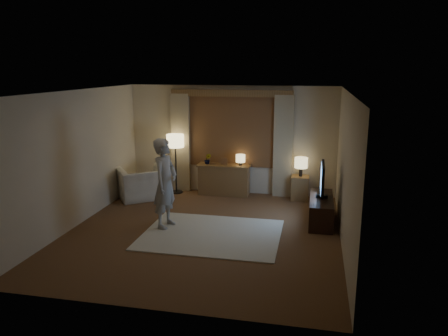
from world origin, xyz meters
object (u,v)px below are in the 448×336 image
(person, at_px, (165,183))
(armchair, at_px, (143,183))
(sideboard, at_px, (224,180))
(side_table, at_px, (300,188))
(tv_stand, at_px, (321,210))

(person, bearing_deg, armchair, 43.16)
(armchair, height_order, person, person)
(sideboard, bearing_deg, person, -104.79)
(person, bearing_deg, sideboard, -5.83)
(side_table, bearing_deg, sideboard, 178.42)
(tv_stand, bearing_deg, sideboard, 147.03)
(armchair, relative_size, person, 0.66)
(sideboard, bearing_deg, tv_stand, -32.97)
(sideboard, height_order, armchair, armchair)
(tv_stand, xyz_separation_m, person, (-2.92, -0.92, 0.63))
(sideboard, xyz_separation_m, side_table, (1.82, -0.05, -0.07))
(sideboard, height_order, side_table, sideboard)
(sideboard, relative_size, armchair, 1.06)
(sideboard, distance_m, armchair, 1.92)
(armchair, bearing_deg, sideboard, 164.14)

